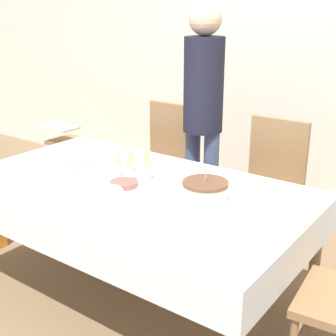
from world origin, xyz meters
The scene contains 14 objects.
ground_plane centered at (0.00, 0.00, 0.00)m, with size 12.00×12.00×0.00m, color brown.
wall_back centered at (0.00, 1.88, 1.35)m, with size 8.00×0.05×2.70m.
dining_table centered at (0.00, 0.00, 0.63)m, with size 1.97×1.12×0.73m.
dining_chair_far_left centered at (-0.44, 0.88, 0.54)m, with size 0.42×0.42×0.98m.
dining_chair_far_right centered at (0.44, 0.88, 0.54)m, with size 0.42×0.42×0.98m.
birthday_cake centered at (0.45, 0.05, 0.78)m, with size 0.24×0.24×0.18m.
champagne_tray centered at (-0.06, 0.10, 0.81)m, with size 0.30×0.30×0.18m.
plate_stack_main centered at (0.00, -0.24, 0.75)m, with size 0.22×0.22×0.04m.
plate_stack_dessert centered at (-0.03, -0.04, 0.74)m, with size 0.16×0.16×0.03m.
cake_knife centered at (0.50, -0.17, 0.73)m, with size 0.29×0.11×0.00m.
fork_pile centered at (-0.51, -0.07, 0.74)m, with size 0.18×0.10×0.02m.
napkin_pile centered at (-0.52, 0.07, 0.73)m, with size 0.15×0.15×0.01m.
person_standing centered at (-0.12, 0.93, 1.03)m, with size 0.28×0.28×1.70m.
high_chair centered at (-1.43, 0.81, 0.48)m, with size 0.33×0.35×0.71m.
Camera 1 is at (1.59, -1.84, 1.67)m, focal length 50.00 mm.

